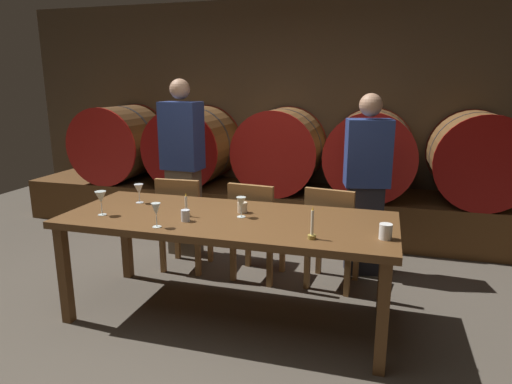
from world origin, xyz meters
name	(u,v)px	position (x,y,z in m)	size (l,w,h in m)	color
ground_plane	(197,337)	(0.00, 0.00, 0.00)	(9.08, 9.08, 0.00)	#4C443A
back_wall	(290,113)	(0.00, 2.99, 1.33)	(6.99, 0.24, 2.65)	brown
barrel_shelf	(278,209)	(0.00, 2.44, 0.24)	(6.29, 0.90, 0.49)	brown
wine_barrel_far_left	(121,143)	(-2.06, 2.44, 0.95)	(0.94, 0.90, 0.94)	#513319
wine_barrel_left	(194,146)	(-1.06, 2.44, 0.95)	(0.94, 0.90, 0.94)	brown
wine_barrel_center	(281,150)	(0.02, 2.44, 0.95)	(0.94, 0.90, 0.94)	brown
wine_barrel_right	(371,153)	(1.02, 2.44, 0.95)	(0.94, 0.90, 0.94)	#513319
wine_barrel_far_right	(477,158)	(2.08, 2.44, 0.95)	(0.94, 0.90, 0.94)	brown
dining_table	(228,226)	(0.11, 0.34, 0.70)	(2.35, 0.93, 0.77)	brown
chair_left	(183,219)	(-0.56, 1.03, 0.49)	(0.42, 0.42, 0.88)	olive
chair_center	(255,226)	(0.13, 1.01, 0.49)	(0.44, 0.44, 0.88)	olive
chair_right	(331,233)	(0.78, 1.02, 0.49)	(0.45, 0.45, 0.88)	olive
guest_left	(183,167)	(-0.74, 1.43, 0.89)	(0.40, 0.27, 1.73)	brown
guest_right	(366,185)	(1.02, 1.43, 0.82)	(0.42, 0.31, 1.61)	black
candle_left	(186,210)	(-0.17, 0.27, 0.82)	(0.05, 0.05, 0.17)	olive
candle_right	(312,230)	(0.76, 0.05, 0.83)	(0.05, 0.05, 0.20)	olive
wine_glass_far_left	(101,198)	(-0.77, 0.13, 0.90)	(0.08, 0.08, 0.18)	silver
wine_glass_center_left	(139,190)	(-0.68, 0.51, 0.88)	(0.07, 0.07, 0.15)	white
wine_glass_center_right	(156,210)	(-0.26, -0.01, 0.89)	(0.06, 0.06, 0.16)	silver
wine_glass_far_right	(241,203)	(0.21, 0.36, 0.87)	(0.07, 0.07, 0.15)	silver
cup_left	(185,216)	(-0.13, 0.17, 0.81)	(0.06, 0.06, 0.08)	silver
cup_center	(242,207)	(0.18, 0.47, 0.81)	(0.07, 0.07, 0.08)	beige
cup_right	(386,231)	(1.19, 0.17, 0.82)	(0.08, 0.08, 0.10)	white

